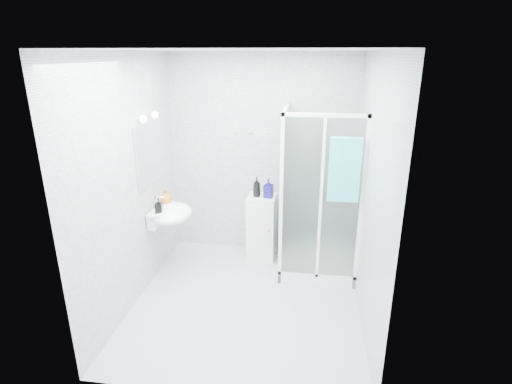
# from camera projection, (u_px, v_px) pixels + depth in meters

# --- Properties ---
(room) EXTENTS (2.40, 2.60, 2.60)m
(room) POSITION_uv_depth(u_px,v_px,m) (246.00, 189.00, 3.95)
(room) COLOR silver
(room) RESTS_ON ground
(shower_enclosure) EXTENTS (0.90, 0.95, 2.00)m
(shower_enclosure) POSITION_uv_depth(u_px,v_px,m) (311.00, 238.00, 4.86)
(shower_enclosure) COLOR white
(shower_enclosure) RESTS_ON ground
(wall_basin) EXTENTS (0.46, 0.56, 0.35)m
(wall_basin) POSITION_uv_depth(u_px,v_px,m) (170.00, 214.00, 4.66)
(wall_basin) COLOR white
(wall_basin) RESTS_ON ground
(mirror) EXTENTS (0.02, 0.60, 0.70)m
(mirror) POSITION_uv_depth(u_px,v_px,m) (148.00, 155.00, 4.46)
(mirror) COLOR white
(mirror) RESTS_ON room
(vanity_lights) EXTENTS (0.10, 0.40, 0.08)m
(vanity_lights) POSITION_uv_depth(u_px,v_px,m) (149.00, 117.00, 4.31)
(vanity_lights) COLOR silver
(vanity_lights) RESTS_ON room
(wall_hooks) EXTENTS (0.23, 0.06, 0.03)m
(wall_hooks) POSITION_uv_depth(u_px,v_px,m) (242.00, 133.00, 5.05)
(wall_hooks) COLOR silver
(wall_hooks) RESTS_ON room
(storage_cabinet) EXTENTS (0.37, 0.39, 0.86)m
(storage_cabinet) POSITION_uv_depth(u_px,v_px,m) (262.00, 227.00, 5.19)
(storage_cabinet) COLOR white
(storage_cabinet) RESTS_ON ground
(hand_towel) EXTENTS (0.33, 0.05, 0.69)m
(hand_towel) POSITION_uv_depth(u_px,v_px,m) (345.00, 168.00, 4.11)
(hand_towel) COLOR #33C4BE
(hand_towel) RESTS_ON shower_enclosure
(shampoo_bottle_a) EXTENTS (0.10, 0.11, 0.25)m
(shampoo_bottle_a) POSITION_uv_depth(u_px,v_px,m) (257.00, 187.00, 5.00)
(shampoo_bottle_a) COLOR black
(shampoo_bottle_a) RESTS_ON storage_cabinet
(shampoo_bottle_b) EXTENTS (0.12, 0.13, 0.24)m
(shampoo_bottle_b) POSITION_uv_depth(u_px,v_px,m) (268.00, 188.00, 4.98)
(shampoo_bottle_b) COLOR #130E59
(shampoo_bottle_b) RESTS_ON storage_cabinet
(soap_dispenser_orange) EXTENTS (0.18, 0.18, 0.19)m
(soap_dispenser_orange) POSITION_uv_depth(u_px,v_px,m) (166.00, 197.00, 4.75)
(soap_dispenser_orange) COLOR #AE5D14
(soap_dispenser_orange) RESTS_ON wall_basin
(soap_dispenser_black) EXTENTS (0.09, 0.09, 0.17)m
(soap_dispenser_black) POSITION_uv_depth(u_px,v_px,m) (159.00, 206.00, 4.49)
(soap_dispenser_black) COLOR black
(soap_dispenser_black) RESTS_ON wall_basin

